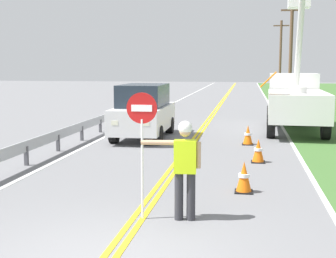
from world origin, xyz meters
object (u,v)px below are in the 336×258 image
Objects in this scene: utility_bucket_truck at (295,98)px; oncoming_suv_nearest at (144,111)px; flagger_worker at (184,164)px; utility_pole_far at (280,54)px; utility_pole_mid at (291,50)px; traffic_cone_tail at (248,135)px; stop_sign_paddle at (142,127)px; traffic_cone_mid at (258,151)px; traffic_cone_lead at (244,178)px.

oncoming_suv_nearest is (-6.06, -3.31, -0.37)m from utility_bucket_truck.
utility_pole_far is (4.88, 48.97, 3.19)m from flagger_worker.
utility_pole_mid is 11.40× the size of traffic_cone_tail.
traffic_cone_mid is (2.22, 5.58, -1.37)m from stop_sign_paddle.
traffic_cone_lead is (3.94, -7.52, -0.72)m from oncoming_suv_nearest.
oncoming_suv_nearest is 6.62× the size of traffic_cone_lead.
utility_pole_mid is (1.43, 19.45, 2.74)m from utility_bucket_truck.
stop_sign_paddle is 9.94m from oncoming_suv_nearest.
traffic_cone_tail is (-3.45, -23.73, -3.83)m from utility_pole_mid.
flagger_worker reaches higher than traffic_cone_lead.
utility_pole_mid is at bearing -90.94° from utility_pole_far.
traffic_cone_mid is at bearing -96.70° from utility_pole_mid.
utility_bucket_truck is at bearing 76.90° from traffic_cone_mid.
traffic_cone_tail is at bearing 95.39° from traffic_cone_mid.
oncoming_suv_nearest reaches higher than traffic_cone_lead.
stop_sign_paddle is at bearing -106.87° from utility_bucket_truck.
utility_pole_mid is at bearing 85.79° from utility_bucket_truck.
stop_sign_paddle is at bearing -174.86° from flagger_worker.
stop_sign_paddle is (-0.77, -0.07, 0.66)m from flagger_worker.
oncoming_suv_nearest is at bearing 102.31° from stop_sign_paddle.
oncoming_suv_nearest is at bearing 166.45° from traffic_cone_tail.
flagger_worker is 0.23× the size of utility_pole_far.
utility_bucket_truck is at bearing 76.20° from flagger_worker.
oncoming_suv_nearest is at bearing -151.36° from utility_bucket_truck.
oncoming_suv_nearest reaches higher than traffic_cone_mid.
utility_pole_mid is 0.98× the size of utility_pole_far.
stop_sign_paddle is at bearing -130.11° from traffic_cone_lead.
stop_sign_paddle is 3.33× the size of traffic_cone_tail.
stop_sign_paddle is 0.29× the size of utility_pole_mid.
traffic_cone_tail is (-2.02, -4.28, -1.10)m from utility_bucket_truck.
utility_pole_far is 11.57× the size of traffic_cone_lead.
utility_bucket_truck is 4.86m from traffic_cone_tail.
traffic_cone_lead is at bearing 63.18° from flagger_worker.
traffic_cone_mid is (-1.73, -7.42, -1.10)m from utility_bucket_truck.
oncoming_suv_nearest is at bearing 106.66° from flagger_worker.
utility_pole_far is (5.65, 49.04, 2.52)m from stop_sign_paddle.
traffic_cone_lead is at bearing -101.05° from utility_bucket_truck.
utility_pole_mid reaches higher than traffic_cone_mid.
utility_pole_mid is at bearing 83.32° from traffic_cone_lead.
stop_sign_paddle is at bearing -111.66° from traffic_cone_mid.
traffic_cone_lead is at bearing -94.66° from utility_pole_far.
utility_pole_mid is (5.37, 32.45, 2.46)m from stop_sign_paddle.
traffic_cone_lead is at bearing -96.68° from utility_pole_mid.
utility_pole_far is 11.57× the size of traffic_cone_tail.
flagger_worker is 0.39× the size of oncoming_suv_nearest.
utility_bucket_truck is 9.85× the size of traffic_cone_lead.
flagger_worker is 10.05m from oncoming_suv_nearest.
utility_pole_mid reaches higher than stop_sign_paddle.
utility_bucket_truck is at bearing -94.21° from utility_pole_mid.
traffic_cone_lead and traffic_cone_tail have the same top height.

